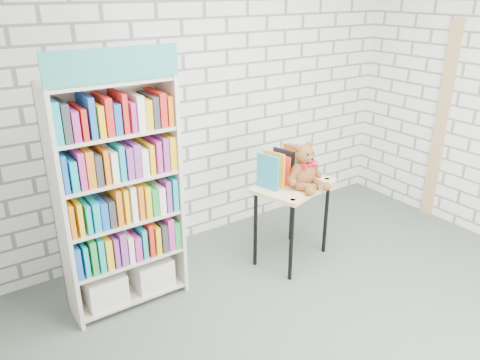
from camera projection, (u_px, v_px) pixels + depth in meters
ground at (351, 337)px, 3.43m from camera, size 4.50×4.50×0.00m
room_shell at (378, 96)px, 2.75m from camera, size 4.52×4.02×2.81m
bookshelf at (119, 196)px, 3.51m from camera, size 0.90×0.35×2.03m
display_table at (293, 195)px, 4.19m from camera, size 0.82×0.68×0.76m
table_books at (283, 165)px, 4.16m from camera, size 0.54×0.35×0.29m
teddy_bear at (305, 170)px, 4.02m from camera, size 0.37×0.33×0.39m
door_trim at (441, 123)px, 4.91m from camera, size 0.05×0.12×2.10m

